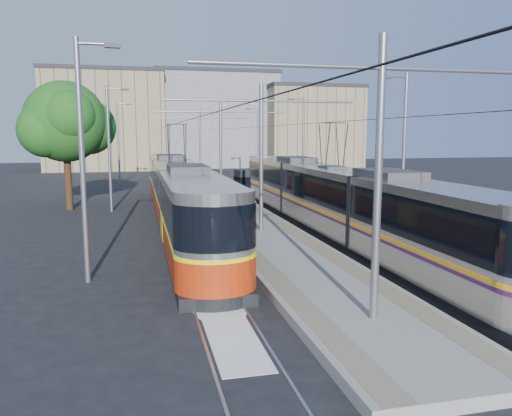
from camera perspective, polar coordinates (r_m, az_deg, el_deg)
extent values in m
plane|color=black|center=(16.95, 7.13, -8.62)|extent=(160.00, 160.00, 0.00)
cube|color=gray|center=(33.02, -3.15, 0.05)|extent=(4.00, 50.00, 0.30)
cube|color=gray|center=(32.78, -5.65, 0.23)|extent=(0.70, 50.00, 0.01)
cube|color=gray|center=(33.28, -0.70, 0.39)|extent=(0.70, 50.00, 0.01)
cube|color=gray|center=(32.58, -10.65, -0.44)|extent=(0.07, 70.00, 0.03)
cube|color=gray|center=(32.67, -8.13, -0.36)|extent=(0.07, 70.00, 0.03)
cube|color=gray|center=(33.66, 1.68, -0.02)|extent=(0.07, 70.00, 0.03)
cube|color=gray|center=(34.06, 4.02, 0.06)|extent=(0.07, 70.00, 0.03)
cube|color=silver|center=(13.30, -3.26, -13.40)|extent=(1.20, 5.00, 0.01)
cube|color=black|center=(28.59, -8.84, -1.25)|extent=(2.30, 29.37, 0.40)
cube|color=#ADA79F|center=(28.37, -8.91, 2.04)|extent=(2.40, 27.77, 2.90)
cube|color=black|center=(28.32, -8.93, 3.05)|extent=(2.43, 27.77, 1.30)
cube|color=yellow|center=(28.41, -8.89, 1.24)|extent=(2.43, 27.77, 0.12)
cube|color=#B32A0A|center=(28.48, -8.87, 0.24)|extent=(2.42, 27.77, 1.10)
cube|color=#2D2D30|center=(28.24, -8.99, 5.27)|extent=(1.68, 3.00, 0.30)
cube|color=black|center=(25.36, 8.55, -2.47)|extent=(2.30, 28.40, 0.40)
cube|color=#AEA8A0|center=(25.10, 8.63, 1.23)|extent=(2.40, 26.80, 2.90)
cube|color=black|center=(25.05, 8.65, 2.37)|extent=(2.43, 26.80, 1.30)
cube|color=#FCA20D|center=(25.16, 8.61, 0.33)|extent=(2.43, 26.80, 0.12)
cube|color=#421448|center=(25.18, 8.60, -0.01)|extent=(2.43, 26.80, 0.10)
cube|color=#2D2D30|center=(24.96, 8.71, 4.88)|extent=(1.68, 3.00, 0.30)
cylinder|color=slate|center=(12.60, 13.78, 2.96)|extent=(0.20, 0.20, 7.00)
cylinder|color=slate|center=(12.64, 14.22, 15.23)|extent=(9.20, 0.10, 0.10)
cylinder|color=slate|center=(23.89, 0.59, 5.66)|extent=(0.20, 0.20, 7.00)
cylinder|color=slate|center=(23.92, 0.60, 12.14)|extent=(9.20, 0.10, 0.10)
cylinder|color=slate|center=(35.65, -4.05, 6.55)|extent=(0.20, 0.20, 7.00)
cylinder|color=slate|center=(35.67, -4.10, 10.88)|extent=(9.20, 0.10, 0.10)
cylinder|color=slate|center=(47.53, -6.39, 6.97)|extent=(0.20, 0.20, 7.00)
cylinder|color=slate|center=(47.54, -6.45, 10.23)|extent=(9.20, 0.10, 0.10)
cylinder|color=black|center=(32.25, -9.63, 9.37)|extent=(0.02, 70.00, 0.02)
cylinder|color=black|center=(33.50, 2.93, 9.43)|extent=(0.02, 70.00, 0.02)
cylinder|color=slate|center=(17.29, -19.24, 4.81)|extent=(0.18, 0.18, 8.00)
cube|color=#2D2D30|center=(17.41, -16.10, 17.36)|extent=(0.50, 0.22, 0.12)
cylinder|color=slate|center=(33.23, -16.44, 6.44)|extent=(0.18, 0.18, 8.00)
cube|color=#2D2D30|center=(33.30, -14.77, 12.97)|extent=(0.50, 0.22, 0.12)
cylinder|color=slate|center=(49.21, -15.45, 7.00)|extent=(0.18, 0.18, 8.00)
cube|color=#2D2D30|center=(49.26, -14.32, 11.41)|extent=(0.50, 0.22, 0.12)
cylinder|color=slate|center=(26.69, 16.52, 6.03)|extent=(0.18, 0.18, 8.00)
cube|color=#2D2D30|center=(26.30, 14.72, 14.26)|extent=(0.50, 0.22, 0.12)
cylinder|color=slate|center=(41.35, 5.43, 7.06)|extent=(0.18, 0.18, 8.00)
cube|color=#2D2D30|center=(41.10, 4.01, 12.30)|extent=(0.50, 0.22, 0.12)
cylinder|color=slate|center=(56.74, 0.22, 7.45)|extent=(0.18, 0.18, 8.00)
cube|color=#2D2D30|center=(56.55, -0.89, 11.25)|extent=(0.50, 0.22, 0.12)
cube|color=black|center=(31.17, -1.60, 2.13)|extent=(0.84, 1.18, 2.48)
cube|color=black|center=(31.16, -1.60, 2.42)|extent=(0.89, 1.23, 1.29)
cylinder|color=#382314|center=(35.12, -20.64, 2.63)|extent=(0.48, 0.48, 3.48)
sphere|color=#1B4012|center=(34.99, -20.98, 9.20)|extent=(5.22, 5.22, 5.22)
sphere|color=#1B4012|center=(35.70, -18.67, 8.76)|extent=(3.70, 3.70, 3.70)
cube|color=gray|center=(75.31, -16.74, 9.35)|extent=(16.00, 12.00, 13.29)
cube|color=#262328|center=(75.78, -16.97, 14.56)|extent=(16.32, 12.24, 0.50)
cube|color=gray|center=(80.06, -4.91, 9.80)|extent=(18.00, 14.00, 13.86)
cube|color=#262328|center=(80.56, -4.97, 14.91)|extent=(18.36, 14.28, 0.50)
cube|color=gray|center=(77.56, 6.19, 9.02)|extent=(14.00, 10.00, 11.68)
cube|color=#262328|center=(77.87, 6.26, 13.50)|extent=(14.28, 10.20, 0.50)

